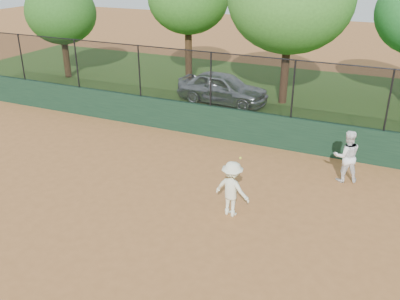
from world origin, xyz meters
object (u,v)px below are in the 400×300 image
at_px(player_second, 347,156).
at_px(tree_0, 61,13).
at_px(player_main, 232,189).
at_px(parked_car, 223,88).

bearing_deg(player_second, tree_0, -44.11).
bearing_deg(tree_0, player_second, -21.96).
height_order(player_second, player_main, player_main).
bearing_deg(parked_car, player_second, -127.61).
bearing_deg(parked_car, tree_0, 89.61).
bearing_deg(parked_car, player_main, -152.47).
relative_size(player_second, player_main, 0.90).
bearing_deg(tree_0, parked_car, -4.68).
bearing_deg(player_main, tree_0, 144.32).
height_order(player_second, tree_0, tree_0).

